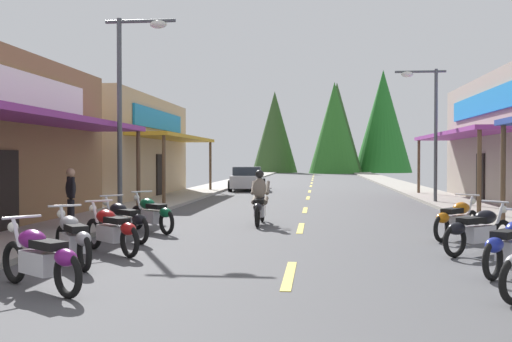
{
  "coord_description": "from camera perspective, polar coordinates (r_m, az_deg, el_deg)",
  "views": [
    {
      "loc": [
        0.45,
        -2.22,
        1.89
      ],
      "look_at": [
        -1.91,
        20.63,
        1.41
      ],
      "focal_mm": 41.91,
      "sensor_mm": 36.0,
      "label": 1
    }
  ],
  "objects": [
    {
      "name": "rider_cruising_lead",
      "position": [
        16.98,
        0.37,
        -2.97
      ],
      "size": [
        0.6,
        2.14,
        1.57
      ],
      "rotation": [
        0.0,
        0.0,
        1.57
      ],
      "color": "black",
      "rests_on": "ground"
    },
    {
      "name": "motorcycle_parked_left_4",
      "position": [
        15.54,
        -9.91,
        -3.99
      ],
      "size": [
        1.6,
        1.57,
        1.04
      ],
      "rotation": [
        0.0,
        0.0,
        2.37
      ],
      "color": "black",
      "rests_on": "ground"
    },
    {
      "name": "streetlamp_left",
      "position": [
        17.87,
        -11.94,
        7.64
      ],
      "size": [
        2.07,
        0.3,
        5.96
      ],
      "color": "#474C51",
      "rests_on": "ground"
    },
    {
      "name": "motorcycle_parked_right_2",
      "position": [
        10.62,
        23.18,
        -6.47
      ],
      "size": [
        1.41,
        1.74,
        1.04
      ],
      "rotation": [
        0.0,
        0.0,
        0.9
      ],
      "color": "black",
      "rests_on": "ground"
    },
    {
      "name": "motorcycle_parked_right_4",
      "position": [
        14.73,
        18.6,
        -4.32
      ],
      "size": [
        1.43,
        1.72,
        1.04
      ],
      "rotation": [
        0.0,
        0.0,
        0.89
      ],
      "color": "black",
      "rests_on": "ground"
    },
    {
      "name": "pedestrian_by_shop",
      "position": [
        16.33,
        -17.26,
        -2.17
      ],
      "size": [
        0.42,
        0.47,
        1.64
      ],
      "rotation": [
        0.0,
        0.0,
        3.79
      ],
      "color": "black",
      "rests_on": "ground"
    },
    {
      "name": "sidewalk_right",
      "position": [
        33.68,
        15.5,
        -1.96
      ],
      "size": [
        2.35,
        91.87,
        0.12
      ],
      "primitive_type": "cube",
      "color": "gray",
      "rests_on": "ground"
    },
    {
      "name": "treeline_backdrop",
      "position": [
        80.59,
        8.11,
        4.15
      ],
      "size": [
        21.59,
        12.15,
        13.89
      ],
      "color": "#2A6923",
      "rests_on": "ground"
    },
    {
      "name": "motorcycle_parked_left_0",
      "position": [
        9.12,
        -19.88,
        -7.7
      ],
      "size": [
        1.8,
        1.33,
        1.04
      ],
      "rotation": [
        0.0,
        0.0,
        2.52
      ],
      "color": "black",
      "rests_on": "ground"
    },
    {
      "name": "sidewalk_left",
      "position": [
        33.84,
        -5.22,
        -1.91
      ],
      "size": [
        2.35,
        91.87,
        0.12
      ],
      "primitive_type": "cube",
      "color": "#9E9991",
      "rests_on": "ground"
    },
    {
      "name": "ground",
      "position": [
        33.21,
        5.11,
        -2.16
      ],
      "size": [
        9.79,
        91.87,
        0.1
      ],
      "primitive_type": "cube",
      "color": "#4C4C4F"
    },
    {
      "name": "motorcycle_parked_right_3",
      "position": [
        12.6,
        20.46,
        -5.26
      ],
      "size": [
        1.71,
        1.44,
        1.04
      ],
      "rotation": [
        0.0,
        0.0,
        0.69
      ],
      "color": "black",
      "rests_on": "ground"
    },
    {
      "name": "motorcycle_parked_left_1",
      "position": [
        11.08,
        -17.1,
        -6.11
      ],
      "size": [
        1.39,
        1.75,
        1.04
      ],
      "rotation": [
        0.0,
        0.0,
        2.23
      ],
      "color": "black",
      "rests_on": "ground"
    },
    {
      "name": "centerline_dashes",
      "position": [
        37.05,
        5.2,
        -1.72
      ],
      "size": [
        0.16,
        67.03,
        0.01
      ],
      "color": "#E0C64C",
      "rests_on": "ground"
    },
    {
      "name": "motorcycle_parked_left_2",
      "position": [
        12.24,
        -13.64,
        -5.4
      ],
      "size": [
        1.64,
        1.53,
        1.04
      ],
      "rotation": [
        0.0,
        0.0,
        2.4
      ],
      "color": "black",
      "rests_on": "ground"
    },
    {
      "name": "parked_car_curbside",
      "position": [
        35.41,
        -0.82,
        -0.75
      ],
      "size": [
        2.3,
        4.41,
        1.4
      ],
      "rotation": [
        0.0,
        0.0,
        1.64
      ],
      "color": "silver",
      "rests_on": "ground"
    },
    {
      "name": "streetlamp_right",
      "position": [
        25.7,
        16.06,
        5.16
      ],
      "size": [
        2.07,
        0.3,
        5.58
      ],
      "color": "#474C51",
      "rests_on": "ground"
    },
    {
      "name": "storefront_left_far",
      "position": [
        30.67,
        -16.14,
        2.13
      ],
      "size": [
        9.51,
        11.96,
        4.82
      ],
      "color": "tan",
      "rests_on": "ground"
    },
    {
      "name": "motorcycle_parked_left_3",
      "position": [
        13.98,
        -12.54,
        -4.58
      ],
      "size": [
        1.67,
        1.49,
        1.04
      ],
      "rotation": [
        0.0,
        0.0,
        2.42
      ],
      "color": "black",
      "rests_on": "ground"
    }
  ]
}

